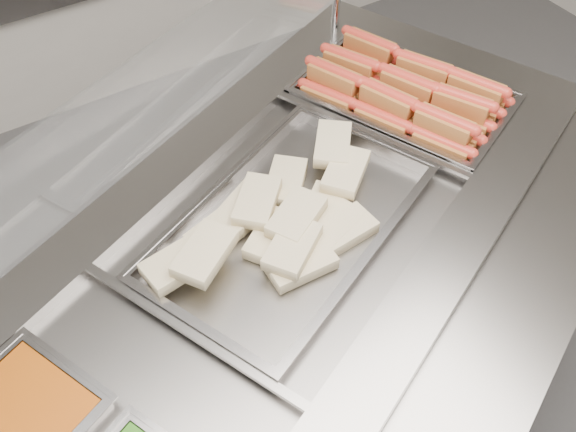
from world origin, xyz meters
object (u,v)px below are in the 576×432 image
steam_counter (278,339)px  pan_hotdogs (402,106)px  pan_wraps (290,227)px  sneeze_guard (182,70)px

steam_counter → pan_hotdogs: 0.80m
pan_hotdogs → pan_wraps: size_ratio=0.82×
sneeze_guard → steam_counter: bearing=-66.5°
pan_hotdogs → steam_counter: bearing=-156.5°
pan_wraps → sneeze_guard: bearing=128.8°
pan_wraps → pan_hotdogs: bearing=23.5°
pan_hotdogs → sneeze_guard: bearing=-175.8°
sneeze_guard → pan_wraps: sneeze_guard is taller
sneeze_guard → pan_hotdogs: size_ratio=2.55×
pan_hotdogs → pan_wraps: 0.61m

